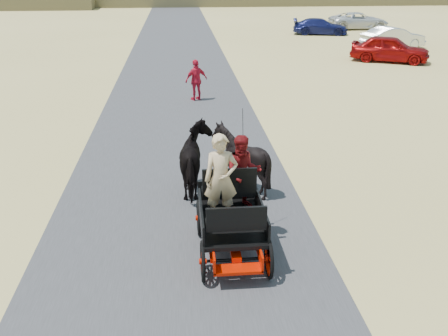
{
  "coord_description": "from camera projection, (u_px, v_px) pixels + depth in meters",
  "views": [
    {
      "loc": [
        0.08,
        -7.51,
        5.52
      ],
      "look_at": [
        1.02,
        2.82,
        1.2
      ],
      "focal_mm": 40.0,
      "sensor_mm": 36.0,
      "label": 1
    }
  ],
  "objects": [
    {
      "name": "carriage",
      "position": [
        231.0,
        237.0,
        10.09
      ],
      "size": [
        1.3,
        2.4,
        0.72
      ],
      "primitive_type": null,
      "color": "black",
      "rests_on": "ground"
    },
    {
      "name": "driver_man",
      "position": [
        221.0,
        179.0,
        9.63
      ],
      "size": [
        0.66,
        0.43,
        1.8
      ],
      "primitive_type": "imported",
      "color": "tan",
      "rests_on": "carriage"
    },
    {
      "name": "car_b",
      "position": [
        393.0,
        38.0,
        33.57
      ],
      "size": [
        4.58,
        2.58,
        1.43
      ],
      "primitive_type": "imported",
      "rotation": [
        0.0,
        0.0,
        1.83
      ],
      "color": "silver",
      "rests_on": "ground"
    },
    {
      "name": "ground",
      "position": [
        182.0,
        291.0,
        9.02
      ],
      "size": [
        140.0,
        140.0,
        0.0
      ],
      "primitive_type": "plane",
      "color": "tan"
    },
    {
      "name": "horse_right",
      "position": [
        240.0,
        159.0,
        12.7
      ],
      "size": [
        1.37,
        1.54,
        1.7
      ],
      "primitive_type": "imported",
      "rotation": [
        0.0,
        0.0,
        3.14
      ],
      "color": "black",
      "rests_on": "ground"
    },
    {
      "name": "car_a",
      "position": [
        390.0,
        49.0,
        29.14
      ],
      "size": [
        4.78,
        3.56,
        1.51
      ],
      "primitive_type": "imported",
      "rotation": [
        0.0,
        0.0,
        1.12
      ],
      "color": "maroon",
      "rests_on": "ground"
    },
    {
      "name": "car_c",
      "position": [
        320.0,
        27.0,
        40.02
      ],
      "size": [
        4.59,
        2.59,
        1.26
      ],
      "primitive_type": "imported",
      "rotation": [
        0.0,
        0.0,
        1.37
      ],
      "color": "navy",
      "rests_on": "ground"
    },
    {
      "name": "passenger_woman",
      "position": [
        243.0,
        172.0,
        10.22
      ],
      "size": [
        0.77,
        0.6,
        1.58
      ],
      "primitive_type": "imported",
      "color": "#660C0F",
      "rests_on": "carriage"
    },
    {
      "name": "pedestrian",
      "position": [
        196.0,
        80.0,
        21.03
      ],
      "size": [
        1.09,
        0.82,
        1.73
      ],
      "primitive_type": "imported",
      "rotation": [
        0.0,
        0.0,
        3.6
      ],
      "color": "#B8152D",
      "rests_on": "ground"
    },
    {
      "name": "car_d",
      "position": [
        359.0,
        21.0,
        43.21
      ],
      "size": [
        5.09,
        2.41,
        1.4
      ],
      "primitive_type": "imported",
      "rotation": [
        0.0,
        0.0,
        1.59
      ],
      "color": "silver",
      "rests_on": "ground"
    },
    {
      "name": "horse_left",
      "position": [
        197.0,
        160.0,
        12.61
      ],
      "size": [
        0.91,
        2.01,
        1.7
      ],
      "primitive_type": "imported",
      "rotation": [
        0.0,
        0.0,
        3.14
      ],
      "color": "black",
      "rests_on": "ground"
    },
    {
      "name": "road",
      "position": [
        182.0,
        290.0,
        9.02
      ],
      "size": [
        6.0,
        140.0,
        0.01
      ],
      "primitive_type": "cube",
      "color": "#38383A",
      "rests_on": "ground"
    }
  ]
}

